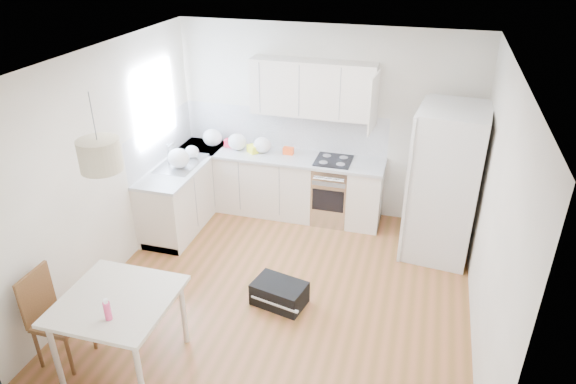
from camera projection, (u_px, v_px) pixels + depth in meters
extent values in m
plane|color=brown|center=(284.00, 290.00, 6.04)|extent=(4.20, 4.20, 0.00)
plane|color=white|center=(283.00, 59.00, 4.79)|extent=(4.20, 4.20, 0.00)
plane|color=beige|center=(325.00, 123.00, 7.21)|extent=(4.20, 0.00, 4.20)
plane|color=beige|center=(109.00, 166.00, 5.92)|extent=(0.00, 4.20, 4.20)
plane|color=beige|center=(494.00, 215.00, 4.91)|extent=(0.00, 4.20, 4.20)
cube|color=#BFE0F9|center=(155.00, 103.00, 6.72)|extent=(0.02, 1.00, 1.00)
cube|color=silver|center=(279.00, 185.00, 7.52)|extent=(3.00, 0.60, 0.88)
cube|color=silver|center=(186.00, 193.00, 7.29)|extent=(0.60, 1.80, 0.88)
cube|color=#A8AAAC|center=(278.00, 156.00, 7.31)|extent=(3.02, 0.64, 0.04)
cube|color=#A8AAAC|center=(183.00, 163.00, 7.08)|extent=(0.64, 1.82, 0.04)
cube|color=silver|center=(284.00, 128.00, 7.41)|extent=(3.00, 0.01, 0.58)
cube|color=silver|center=(161.00, 140.00, 7.01)|extent=(0.01, 1.80, 0.58)
cube|color=silver|center=(313.00, 89.00, 6.87)|extent=(1.70, 0.32, 0.75)
cube|color=beige|center=(117.00, 300.00, 4.68)|extent=(1.01, 1.01, 0.04)
cylinder|color=silver|center=(56.00, 356.00, 4.60)|extent=(0.05, 0.05, 0.75)
cylinder|color=silver|center=(140.00, 376.00, 4.40)|extent=(0.05, 0.05, 0.75)
cylinder|color=silver|center=(109.00, 298.00, 5.32)|extent=(0.05, 0.05, 0.75)
cylinder|color=silver|center=(183.00, 313.00, 5.12)|extent=(0.05, 0.05, 0.75)
cylinder|color=#DA3C6C|center=(107.00, 309.00, 4.38)|extent=(0.08, 0.08, 0.21)
cube|color=black|center=(279.00, 293.00, 5.77)|extent=(0.65, 0.49, 0.27)
cylinder|color=beige|center=(100.00, 155.00, 4.10)|extent=(0.43, 0.43, 0.26)
ellipsoid|color=white|center=(212.00, 138.00, 7.54)|extent=(0.28, 0.24, 0.26)
ellipsoid|color=white|center=(237.00, 142.00, 7.40)|extent=(0.27, 0.23, 0.25)
ellipsoid|color=white|center=(262.00, 145.00, 7.31)|extent=(0.25, 0.22, 0.23)
ellipsoid|color=white|center=(192.00, 152.00, 7.17)|extent=(0.19, 0.17, 0.17)
ellipsoid|color=white|center=(179.00, 158.00, 6.85)|extent=(0.30, 0.25, 0.27)
cube|color=#F84B16|center=(288.00, 151.00, 7.29)|extent=(0.15, 0.09, 0.10)
cube|color=#FFFD28|center=(252.00, 149.00, 7.34)|extent=(0.19, 0.18, 0.11)
cube|color=red|center=(230.00, 143.00, 7.54)|extent=(0.17, 0.11, 0.11)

